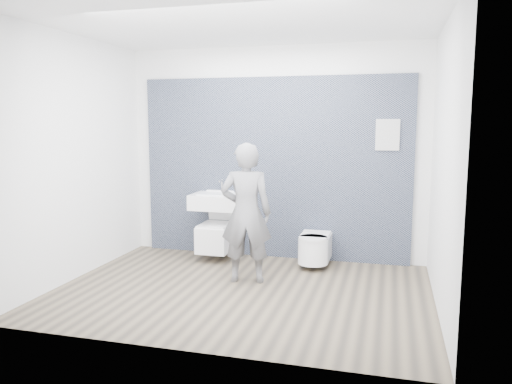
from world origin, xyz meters
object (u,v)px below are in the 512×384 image
(toilet_rounded, at_px, (314,248))
(visitor, at_px, (246,213))
(toilet_square, at_px, (217,235))
(washbasin, at_px, (217,201))

(toilet_rounded, height_order, visitor, visitor)
(toilet_square, xyz_separation_m, visitor, (0.65, -0.82, 0.48))
(toilet_rounded, bearing_deg, washbasin, 177.03)
(toilet_square, bearing_deg, toilet_rounded, -1.29)
(toilet_rounded, xyz_separation_m, visitor, (-0.67, -0.79, 0.55))
(toilet_rounded, bearing_deg, visitor, -130.14)
(washbasin, relative_size, toilet_square, 0.85)
(washbasin, height_order, visitor, visitor)
(washbasin, distance_m, toilet_rounded, 1.42)
(washbasin, relative_size, visitor, 0.42)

